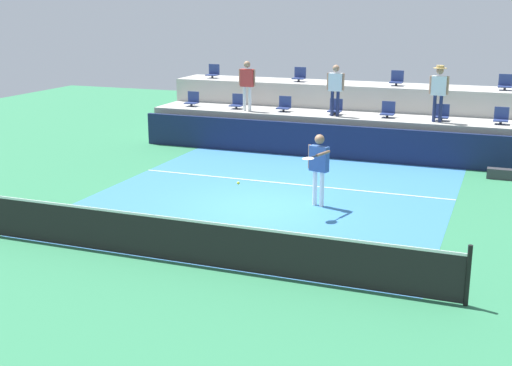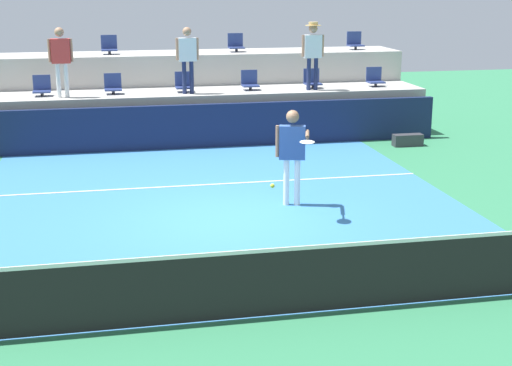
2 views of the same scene
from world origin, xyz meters
The scene contains 22 objects.
ground_plane centered at (0.00, 0.00, 0.00)m, with size 40.00×40.00×0.00m, color #2D754C.
court_inner_paint centered at (0.00, 1.00, 0.00)m, with size 9.00×10.00×0.01m, color teal.
court_service_line centered at (0.00, 2.40, 0.01)m, with size 9.00×0.06×0.00m, color white.
tennis_net centered at (0.00, -4.00, 0.50)m, with size 10.48×0.08×1.07m.
sponsor_backboard centered at (0.00, 6.00, 0.55)m, with size 13.00×0.16×1.10m, color #141E42.
seating_tier_lower centered at (0.00, 7.30, 0.62)m, with size 13.00×1.80×1.25m, color #ADAAA3.
seating_tier_upper centered at (0.00, 9.10, 1.05)m, with size 13.00×1.80×2.10m, color #ADAAA3.
stadium_chair_lower_left centered at (-3.58, 7.23, 1.46)m, with size 0.44×0.40×0.52m.
stadium_chair_lower_mid_left centered at (-1.80, 7.23, 1.46)m, with size 0.44×0.40×0.52m.
stadium_chair_lower_center centered at (0.03, 7.23, 1.46)m, with size 0.44×0.40×0.52m.
stadium_chair_lower_mid_right centered at (1.81, 7.23, 1.46)m, with size 0.44×0.40×0.52m.
stadium_chair_lower_right centered at (3.54, 7.23, 1.46)m, with size 0.44×0.40×0.52m.
stadium_chair_lower_far_right centered at (5.34, 7.23, 1.46)m, with size 0.44×0.40×0.52m.
stadium_chair_upper_left centered at (-1.83, 9.03, 2.31)m, with size 0.44×0.40×0.52m.
stadium_chair_upper_right centered at (1.76, 9.03, 2.31)m, with size 0.44×0.40×0.52m.
stadium_chair_upper_far_right centered at (5.34, 9.03, 2.31)m, with size 0.44×0.40×0.52m.
tennis_player centered at (1.31, 0.64, 1.12)m, with size 0.61×1.32×1.81m.
spectator_in_grey centered at (-3.04, 6.85, 2.30)m, with size 0.60×0.24×1.73m.
spectator_leaning_on_rail centered at (0.11, 6.85, 2.27)m, with size 0.59×0.23×1.70m.
spectator_with_hat centered at (3.43, 6.85, 2.35)m, with size 0.60×0.43×1.79m.
tennis_ball centered at (0.31, -2.10, 1.18)m, with size 0.07×0.07×0.07m.
equipment_bag centered at (5.50, 5.11, 0.15)m, with size 0.76×0.28×0.30m, color #333338.
Camera 2 is at (-2.07, -12.50, 4.13)m, focal length 52.73 mm.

